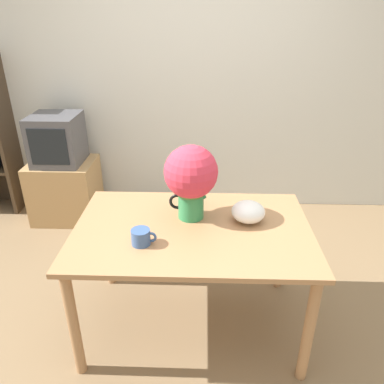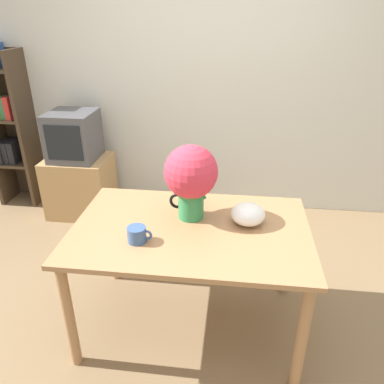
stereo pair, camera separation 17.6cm
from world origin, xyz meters
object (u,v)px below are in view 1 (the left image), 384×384
Objects in this scene: flower_vase at (191,177)px; tv_set at (57,139)px; coffee_mug at (141,237)px; white_bowl at (248,212)px.

tv_set is (-1.27, 1.24, -0.19)m from flower_vase.
coffee_mug is 1.85m from tv_set.
flower_vase is 0.45m from coffee_mug.
flower_vase is 1.78m from tv_set.
flower_vase is at bearing -44.46° from tv_set.
coffee_mug is 0.69× the size of white_bowl.
tv_set is (-1.61, 1.28, 0.01)m from white_bowl.
flower_vase is 1.02× the size of tv_set.
flower_vase reaches higher than coffee_mug.
white_bowl is (0.60, 0.27, 0.02)m from coffee_mug.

